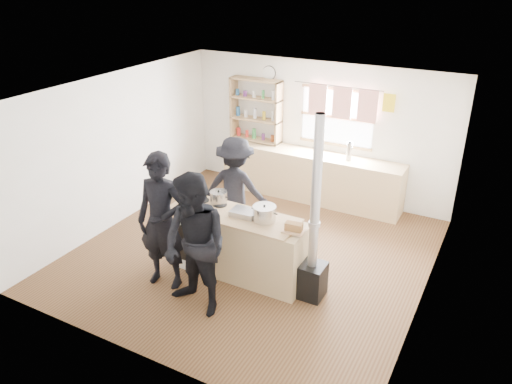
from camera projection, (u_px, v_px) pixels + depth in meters
ground at (252, 254)px, 7.62m from camera, size 5.00×5.00×0.01m
back_counter at (310, 176)px, 9.20m from camera, size 3.40×0.55×0.90m
shelving_unit at (256, 110)px, 9.36m from camera, size 1.00×0.28×1.20m
thermos at (349, 151)px, 8.64m from camera, size 0.10×0.10×0.32m
cooking_island at (243, 246)px, 6.92m from camera, size 1.97×0.64×0.93m
skillet_greens at (192, 208)px, 6.88m from camera, size 0.40×0.40×0.05m
roast_tray at (244, 212)px, 6.73m from camera, size 0.36×0.27×0.08m
stockpot_stove at (219, 197)px, 7.06m from camera, size 0.25×0.25×0.20m
stockpot_counter at (264, 213)px, 6.57m from camera, size 0.31×0.31×0.23m
bread_board at (294, 228)px, 6.32m from camera, size 0.30×0.23×0.12m
flue_heater at (313, 253)px, 6.39m from camera, size 0.35×0.35×2.50m
person_near_left at (162, 222)px, 6.54m from camera, size 0.75×0.55×1.90m
person_near_right at (195, 246)px, 6.03m from camera, size 1.03×0.88×1.85m
person_far at (236, 188)px, 7.79m from camera, size 1.15×0.76×1.66m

